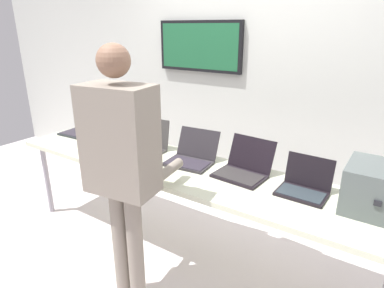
{
  "coord_description": "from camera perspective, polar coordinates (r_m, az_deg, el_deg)",
  "views": [
    {
      "loc": [
        1.4,
        -1.96,
        1.84
      ],
      "look_at": [
        -0.04,
        0.2,
        0.91
      ],
      "focal_mm": 30.79,
      "sensor_mm": 36.0,
      "label": 1
    }
  ],
  "objects": [
    {
      "name": "ground",
      "position": [
        3.04,
        -1.58,
        -18.04
      ],
      "size": [
        8.0,
        8.0,
        0.04
      ],
      "primitive_type": "cube",
      "color": "silver"
    },
    {
      "name": "back_wall",
      "position": [
        3.43,
        9.12,
        10.66
      ],
      "size": [
        8.0,
        0.11,
        2.62
      ],
      "color": "beige",
      "rests_on": "ground"
    },
    {
      "name": "workbench",
      "position": [
        2.65,
        -1.73,
        -4.97
      ],
      "size": [
        3.24,
        0.7,
        0.79
      ],
      "color": "beige",
      "rests_on": "ground"
    },
    {
      "name": "equipment_box",
      "position": [
        2.27,
        29.97,
        -6.85
      ],
      "size": [
        0.4,
        0.39,
        0.29
      ],
      "color": "#525B5A",
      "rests_on": "workbench"
    },
    {
      "name": "laptop_station_0",
      "position": [
        3.62,
        -18.32,
        2.6
      ],
      "size": [
        0.4,
        0.38,
        0.23
      ],
      "color": "#24282B",
      "rests_on": "workbench"
    },
    {
      "name": "laptop_station_1",
      "position": [
        3.26,
        -13.38,
        1.32
      ],
      "size": [
        0.33,
        0.31,
        0.25
      ],
      "color": "#393C3F",
      "rests_on": "workbench"
    },
    {
      "name": "laptop_station_2",
      "position": [
        2.96,
        -7.81,
        -0.04
      ],
      "size": [
        0.35,
        0.33,
        0.28
      ],
      "color": "#3D3A38",
      "rests_on": "workbench"
    },
    {
      "name": "laptop_station_3",
      "position": [
        2.7,
        -0.01,
        -2.01
      ],
      "size": [
        0.39,
        0.39,
        0.25
      ],
      "color": "#282429",
      "rests_on": "workbench"
    },
    {
      "name": "laptop_station_4",
      "position": [
        2.5,
        8.98,
        -4.01
      ],
      "size": [
        0.39,
        0.38,
        0.26
      ],
      "color": "black",
      "rests_on": "workbench"
    },
    {
      "name": "laptop_station_5",
      "position": [
        2.34,
        18.89,
        -6.75
      ],
      "size": [
        0.32,
        0.27,
        0.23
      ],
      "color": "black",
      "rests_on": "workbench"
    },
    {
      "name": "person",
      "position": [
        2.09,
        -12.04,
        -2.42
      ],
      "size": [
        0.49,
        0.63,
        1.76
      ],
      "color": "gray",
      "rests_on": "ground"
    },
    {
      "name": "coffee_mug",
      "position": [
        2.98,
        -17.59,
        -1.12
      ],
      "size": [
        0.08,
        0.08,
        0.09
      ],
      "color": "#203027",
      "rests_on": "workbench"
    }
  ]
}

